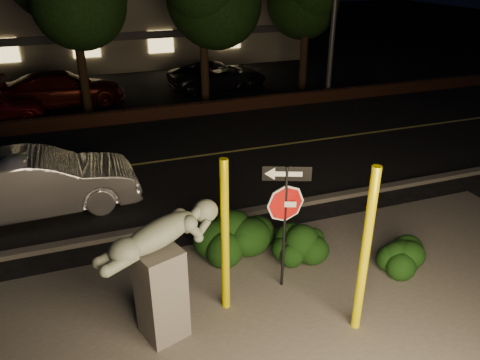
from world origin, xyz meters
name	(u,v)px	position (x,y,z in m)	size (l,w,h in m)	color
ground	(163,129)	(0.00, 10.00, 0.00)	(90.00, 90.00, 0.00)	black
patio	(284,324)	(0.00, -1.00, 0.01)	(14.00, 6.00, 0.02)	#4C4944
road	(181,159)	(0.00, 7.00, 0.01)	(80.00, 8.00, 0.01)	black
lane_marking	(181,158)	(0.00, 7.00, 0.02)	(80.00, 0.12, 0.01)	#B4AE48
curb	(219,217)	(0.00, 2.90, 0.06)	(80.00, 0.25, 0.12)	#4C4944
brick_wall	(156,113)	(0.00, 11.30, 0.25)	(40.00, 0.35, 0.50)	#472417
parking_lot	(135,85)	(0.00, 17.00, 0.01)	(40.00, 12.00, 0.01)	black
building	(113,24)	(0.00, 24.99, 2.00)	(22.00, 10.20, 4.00)	#655F50
yellow_pole_left	(225,238)	(-0.83, -0.20, 1.51)	(0.15, 0.15, 3.02)	#E2D500
yellow_pole_right	(365,253)	(1.16, -1.48, 1.56)	(0.16, 0.16, 3.12)	#F5EB00
signpost	(285,204)	(0.41, 0.02, 1.85)	(0.83, 0.34, 2.60)	black
sculpture	(161,265)	(-2.02, -0.48, 1.43)	(2.15, 1.19, 2.32)	#4C4944
hedge_center	(242,229)	(0.08, 1.43, 0.56)	(2.14, 1.00, 1.12)	black
hedge_right	(303,240)	(1.18, 0.67, 0.49)	(1.50, 0.80, 0.98)	black
hedge_far_right	(396,251)	(2.79, -0.35, 0.51)	(1.46, 0.91, 1.01)	black
silver_sedan	(38,183)	(-4.12, 4.84, 0.80)	(1.69, 4.86, 1.60)	silver
parked_car_darkred	(63,89)	(-3.38, 14.54, 0.74)	(2.08, 5.12, 1.48)	#380B05
parked_car_dark	(218,76)	(3.74, 14.89, 0.66)	(2.20, 4.78, 1.33)	black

